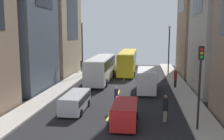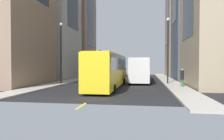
{
  "view_description": "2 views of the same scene",
  "coord_description": "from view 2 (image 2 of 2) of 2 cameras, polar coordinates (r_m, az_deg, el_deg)",
  "views": [
    {
      "loc": [
        2.75,
        -32.25,
        6.8
      ],
      "look_at": [
        -1.51,
        1.84,
        1.66
      ],
      "focal_mm": 40.81,
      "sensor_mm": 36.0,
      "label": 1
    },
    {
      "loc": [
        -3.82,
        33.36,
        2.51
      ],
      "look_at": [
        1.53,
        -0.79,
        1.63
      ],
      "focal_mm": 34.08,
      "sensor_mm": 36.0,
      "label": 2
    }
  ],
  "objects": [
    {
      "name": "building_east_0",
      "position": [
        51.89,
        -9.8,
        14.87
      ],
      "size": [
        7.55,
        10.58,
        29.13
      ],
      "color": "#937760",
      "rests_on": "ground"
    },
    {
      "name": "building_west_0",
      "position": [
        51.08,
        19.84,
        16.06
      ],
      "size": [
        9.11,
        9.98,
        30.93
      ],
      "color": "#937760",
      "rests_on": "ground"
    },
    {
      "name": "car_red_1",
      "position": [
        47.96,
        2.58,
        -0.37
      ],
      "size": [
        1.94,
        4.07,
        1.68
      ],
      "color": "red",
      "rests_on": "ground"
    },
    {
      "name": "lane_stripe_1",
      "position": [
        46.18,
        4.15,
        -1.66
      ],
      "size": [
        0.16,
        2.0,
        0.01
      ],
      "primitive_type": "cube",
      "color": "yellow",
      "rests_on": "ground"
    },
    {
      "name": "pedestrian_crossing_mid",
      "position": [
        36.21,
        -7.84,
        -0.46
      ],
      "size": [
        0.4,
        0.4,
        2.2
      ],
      "rotation": [
        0.0,
        0.0,
        5.9
      ],
      "color": "black",
      "rests_on": "ground"
    },
    {
      "name": "delivery_van_white",
      "position": [
        37.29,
        -1.82,
        -0.08
      ],
      "size": [
        2.25,
        6.01,
        2.58
      ],
      "color": "white",
      "rests_on": "ground"
    },
    {
      "name": "pedestrian_waiting_curb",
      "position": [
        47.32,
        -1.18,
        -0.24
      ],
      "size": [
        0.4,
        0.4,
        2.1
      ],
      "rotation": [
        0.0,
        0.0,
        0.35
      ],
      "color": "gray",
      "rests_on": "ground"
    },
    {
      "name": "city_bus_white",
      "position": [
        31.07,
        7.53,
        0.51
      ],
      "size": [
        2.8,
        11.75,
        3.35
      ],
      "color": "silver",
      "rests_on": "ground"
    },
    {
      "name": "lane_stripe_3",
      "position": [
        29.51,
        1.44,
        -3.41
      ],
      "size": [
        0.16,
        2.0,
        0.01
      ],
      "primitive_type": "cube",
      "color": "yellow",
      "rests_on": "ground"
    },
    {
      "name": "streetlamp_far",
      "position": [
        27.47,
        -13.54,
        6.11
      ],
      "size": [
        0.44,
        0.44,
        7.6
      ],
      "color": "black",
      "rests_on": "ground"
    },
    {
      "name": "lane_stripe_2",
      "position": [
        37.83,
        3.09,
        -2.35
      ],
      "size": [
        0.16,
        2.0,
        0.01
      ],
      "primitive_type": "cube",
      "color": "yellow",
      "rests_on": "ground"
    },
    {
      "name": "car_silver_0",
      "position": [
        44.78,
        7.93,
        -0.6
      ],
      "size": [
        1.88,
        4.72,
        1.55
      ],
      "color": "#B7BABF",
      "rests_on": "ground"
    },
    {
      "name": "ground_plane",
      "position": [
        33.67,
        2.37,
        -2.82
      ],
      "size": [
        40.75,
        40.75,
        0.0
      ],
      "primitive_type": "plane",
      "color": "black"
    },
    {
      "name": "sidewalk_west",
      "position": [
        33.62,
        14.75,
        -2.75
      ],
      "size": [
        2.26,
        44.0,
        0.15
      ],
      "primitive_type": "cube",
      "color": "#B2ADA3",
      "rests_on": "ground"
    },
    {
      "name": "streetcar_yellow",
      "position": [
        23.14,
        -0.87,
        0.5
      ],
      "size": [
        2.7,
        13.64,
        3.59
      ],
      "color": "yellow",
      "rests_on": "ground"
    },
    {
      "name": "lane_stripe_0",
      "position": [
        54.55,
        4.88,
        -1.19
      ],
      "size": [
        0.16,
        2.0,
        0.01
      ],
      "primitive_type": "cube",
      "color": "yellow",
      "rests_on": "ground"
    },
    {
      "name": "lane_stripe_4",
      "position": [
        21.25,
        -1.52,
        -5.31
      ],
      "size": [
        0.16,
        2.0,
        0.01
      ],
      "primitive_type": "cube",
      "color": "yellow",
      "rests_on": "ground"
    },
    {
      "name": "traffic_light_near_corner",
      "position": [
        49.38,
        -3.2,
        3.35
      ],
      "size": [
        0.32,
        0.44,
        5.73
      ],
      "color": "black",
      "rests_on": "ground"
    },
    {
      "name": "streetlamp_near",
      "position": [
        27.7,
        14.77,
        6.74
      ],
      "size": [
        0.44,
        0.44,
        8.22
      ],
      "color": "black",
      "rests_on": "ground"
    },
    {
      "name": "lane_stripe_5",
      "position": [
        13.17,
        -8.24,
        -9.51
      ],
      "size": [
        0.16,
        2.0,
        0.01
      ],
      "primitive_type": "cube",
      "color": "yellow",
      "rests_on": "ground"
    },
    {
      "name": "pedestrian_crossing_near",
      "position": [
        44.37,
        3.41,
        -0.32
      ],
      "size": [
        0.32,
        0.32,
        2.11
      ],
      "rotation": [
        0.0,
        0.0,
        3.47
      ],
      "color": "navy",
      "rests_on": "ground"
    },
    {
      "name": "pedestrian_walking_far",
      "position": [
        23.96,
        18.29,
        -1.83
      ],
      "size": [
        0.39,
        0.39,
        1.94
      ],
      "rotation": [
        0.0,
        0.0,
        2.11
      ],
      "color": "#336B38",
      "rests_on": "ground"
    },
    {
      "name": "sidewalk_east",
      "position": [
        35.23,
        -9.44,
        -2.53
      ],
      "size": [
        2.26,
        44.0,
        0.15
      ],
      "primitive_type": "cube",
      "color": "#B2ADA3",
      "rests_on": "ground"
    }
  ]
}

